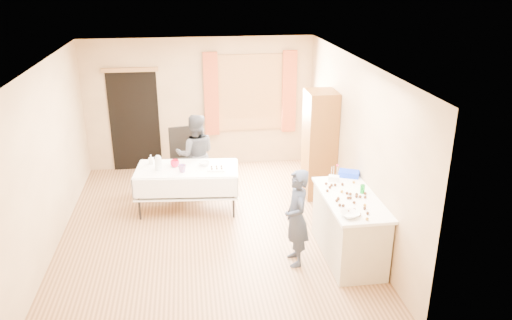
{
  "coord_description": "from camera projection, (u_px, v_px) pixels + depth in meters",
  "views": [
    {
      "loc": [
        -0.24,
        -6.94,
        3.82
      ],
      "look_at": [
        0.73,
        0.0,
        1.11
      ],
      "focal_mm": 35.0,
      "sensor_mm": 36.0,
      "label": 1
    }
  ],
  "objects": [
    {
      "name": "floor",
      "position": [
        210.0,
        229.0,
        7.83
      ],
      "size": [
        4.5,
        5.5,
        0.02
      ],
      "primitive_type": "cube",
      "color": "#9E7047",
      "rests_on": "ground"
    },
    {
      "name": "cup_rainbow",
      "position": [
        182.0,
        168.0,
        8.01
      ],
      "size": [
        0.17,
        0.17,
        0.12
      ],
      "primitive_type": "imported",
      "rotation": [
        0.0,
        0.0,
        0.15
      ],
      "color": "red",
      "rests_on": "party_table"
    },
    {
      "name": "window_pane",
      "position": [
        250.0,
        93.0,
        9.91
      ],
      "size": [
        1.2,
        0.02,
        1.4
      ],
      "primitive_type": "cube",
      "color": "white",
      "rests_on": "wall_back"
    },
    {
      "name": "curtain_right",
      "position": [
        289.0,
        92.0,
        9.98
      ],
      "size": [
        0.28,
        0.06,
        1.65
      ],
      "primitive_type": "cube",
      "color": "#AC4927",
      "rests_on": "wall_back"
    },
    {
      "name": "cup_red",
      "position": [
        175.0,
        163.0,
        8.22
      ],
      "size": [
        0.25,
        0.25,
        0.11
      ],
      "primitive_type": "imported",
      "rotation": [
        0.0,
        0.0,
        -0.41
      ],
      "color": "red",
      "rests_on": "party_table"
    },
    {
      "name": "party_table",
      "position": [
        188.0,
        185.0,
        8.31
      ],
      "size": [
        1.75,
        1.01,
        0.75
      ],
      "rotation": [
        0.0,
        0.0,
        -0.09
      ],
      "color": "black",
      "rests_on": "floor"
    },
    {
      "name": "pitcher",
      "position": [
        158.0,
        164.0,
        8.07
      ],
      "size": [
        0.13,
        0.13,
        0.22
      ],
      "primitive_type": "cylinder",
      "rotation": [
        0.0,
        0.0,
        -0.26
      ],
      "color": "silver",
      "rests_on": "party_table"
    },
    {
      "name": "bottle",
      "position": [
        151.0,
        159.0,
        8.33
      ],
      "size": [
        0.1,
        0.1,
        0.16
      ],
      "primitive_type": "imported",
      "rotation": [
        0.0,
        0.0,
        -0.19
      ],
      "color": "white",
      "rests_on": "party_table"
    },
    {
      "name": "small_bowl",
      "position": [
        204.0,
        163.0,
        8.3
      ],
      "size": [
        0.27,
        0.27,
        0.06
      ],
      "primitive_type": "imported",
      "rotation": [
        0.0,
        0.0,
        -0.25
      ],
      "color": "white",
      "rests_on": "party_table"
    },
    {
      "name": "cabinet",
      "position": [
        319.0,
        145.0,
        8.67
      ],
      "size": [
        0.5,
        0.6,
        1.9
      ],
      "primitive_type": "cube",
      "color": "brown",
      "rests_on": "floor"
    },
    {
      "name": "blue_basket",
      "position": [
        349.0,
        174.0,
        7.44
      ],
      "size": [
        0.36,
        0.3,
        0.08
      ],
      "primitive_type": "cube",
      "rotation": [
        0.0,
        0.0,
        -0.42
      ],
      "color": "#1235E2",
      "rests_on": "counter"
    },
    {
      "name": "cake_balls",
      "position": [
        349.0,
        198.0,
        6.71
      ],
      "size": [
        0.53,
        1.16,
        0.04
      ],
      "color": "#3F2314",
      "rests_on": "counter"
    },
    {
      "name": "mixing_bowl",
      "position": [
        350.0,
        215.0,
        6.23
      ],
      "size": [
        0.35,
        0.35,
        0.06
      ],
      "primitive_type": "imported",
      "rotation": [
        0.0,
        0.0,
        0.26
      ],
      "color": "white",
      "rests_on": "counter"
    },
    {
      "name": "pastry_tray",
      "position": [
        217.0,
        169.0,
        8.12
      ],
      "size": [
        0.31,
        0.25,
        0.02
      ],
      "primitive_type": "cube",
      "rotation": [
        0.0,
        0.0,
        -0.17
      ],
      "color": "white",
      "rests_on": "party_table"
    },
    {
      "name": "woman",
      "position": [
        196.0,
        154.0,
        8.84
      ],
      "size": [
        0.73,
        0.58,
        1.46
      ],
      "primitive_type": "imported",
      "rotation": [
        0.0,
        0.0,
        3.12
      ],
      "color": "black",
      "rests_on": "floor"
    },
    {
      "name": "wall_back",
      "position": [
        200.0,
        104.0,
        9.9
      ],
      "size": [
        4.5,
        0.02,
        2.6
      ],
      "primitive_type": "cube",
      "color": "tan",
      "rests_on": "floor"
    },
    {
      "name": "wall_front",
      "position": [
        221.0,
        248.0,
        4.8
      ],
      "size": [
        4.5,
        0.02,
        2.6
      ],
      "primitive_type": "cube",
      "color": "tan",
      "rests_on": "floor"
    },
    {
      "name": "wall_right",
      "position": [
        354.0,
        144.0,
        7.65
      ],
      "size": [
        0.02,
        5.5,
        2.6
      ],
      "primitive_type": "cube",
      "color": "tan",
      "rests_on": "floor"
    },
    {
      "name": "ceiling",
      "position": [
        204.0,
        62.0,
        6.88
      ],
      "size": [
        4.5,
        5.5,
        0.02
      ],
      "primitive_type": "cube",
      "color": "white",
      "rests_on": "floor"
    },
    {
      "name": "doorway",
      "position": [
        135.0,
        121.0,
        9.82
      ],
      "size": [
        0.95,
        0.04,
        2.0
      ],
      "primitive_type": "cube",
      "color": "black",
      "rests_on": "floor"
    },
    {
      "name": "soda_can",
      "position": [
        362.0,
        189.0,
        6.88
      ],
      "size": [
        0.08,
        0.08,
        0.12
      ],
      "primitive_type": "cylinder",
      "rotation": [
        0.0,
        0.0,
        0.23
      ],
      "color": "#0D9125",
      "rests_on": "counter"
    },
    {
      "name": "door_lintel",
      "position": [
        130.0,
        70.0,
        9.42
      ],
      "size": [
        1.05,
        0.06,
        0.08
      ],
      "primitive_type": "cube",
      "color": "olive",
      "rests_on": "wall_back"
    },
    {
      "name": "wall_left",
      "position": [
        47.0,
        158.0,
        7.06
      ],
      "size": [
        0.02,
        5.5,
        2.6
      ],
      "primitive_type": "cube",
      "color": "tan",
      "rests_on": "floor"
    },
    {
      "name": "window_frame",
      "position": [
        250.0,
        93.0,
        9.92
      ],
      "size": [
        1.32,
        0.06,
        1.52
      ],
      "primitive_type": "cube",
      "color": "olive",
      "rests_on": "wall_back"
    },
    {
      "name": "counter",
      "position": [
        349.0,
        227.0,
        6.93
      ],
      "size": [
        0.72,
        1.51,
        0.91
      ],
      "color": "#B9B198",
      "rests_on": "floor"
    },
    {
      "name": "curtain_left",
      "position": [
        211.0,
        94.0,
        9.78
      ],
      "size": [
        0.28,
        0.06,
        1.65
      ],
      "primitive_type": "cube",
      "color": "#AC4927",
      "rests_on": "wall_back"
    },
    {
      "name": "chair",
      "position": [
        185.0,
        169.0,
        9.26
      ],
      "size": [
        0.54,
        0.54,
        1.1
      ],
      "rotation": [
        0.0,
        0.0,
        0.2
      ],
      "color": "black",
      "rests_on": "floor"
    },
    {
      "name": "foam_block",
      "position": [
        334.0,
        179.0,
        7.27
      ],
      "size": [
        0.18,
        0.15,
        0.08
      ],
      "primitive_type": "cube",
      "rotation": [
        0.0,
        0.0,
        -0.39
      ],
      "color": "white",
      "rests_on": "counter"
    },
    {
      "name": "girl",
      "position": [
        297.0,
        218.0,
        6.69
      ],
      "size": [
        0.52,
        0.36,
        1.37
      ],
      "primitive_type": "imported",
      "rotation": [
        0.0,
        0.0,
        -1.54
      ],
      "color": "#21293E",
      "rests_on": "floor"
    }
  ]
}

